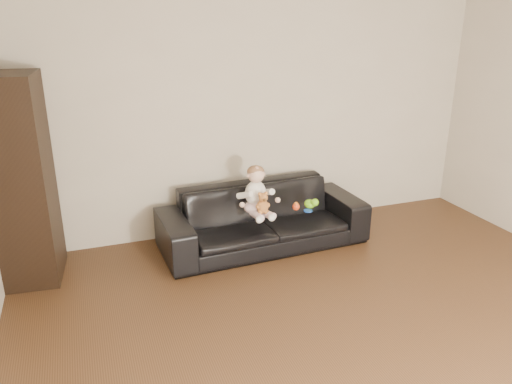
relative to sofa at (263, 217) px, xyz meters
name	(u,v)px	position (x,y,z in m)	size (l,w,h in m)	color
wall_back	(257,109)	(0.12, 0.50, 1.00)	(5.00, 5.00, 0.00)	#B9AF9B
sofa	(263,217)	(0.00, 0.00, 0.00)	(2.05, 0.80, 0.60)	black
cabinet	(22,181)	(-2.14, 0.10, 0.60)	(0.45, 0.62, 1.79)	black
shelf_item	(17,134)	(-2.12, 0.10, 1.00)	(0.18, 0.25, 0.28)	silver
baby	(256,193)	(-0.11, -0.11, 0.31)	(0.36, 0.43, 0.48)	silver
teddy_bear	(263,203)	(-0.10, -0.26, 0.26)	(0.12, 0.12, 0.21)	#B46E33
toy_green	(310,204)	(0.44, -0.15, 0.14)	(0.11, 0.13, 0.09)	#7FE51A
toy_rattle	(296,207)	(0.29, -0.16, 0.13)	(0.07, 0.07, 0.07)	red
toy_blue_disc	(308,211)	(0.39, -0.22, 0.10)	(0.09, 0.09, 0.01)	blue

